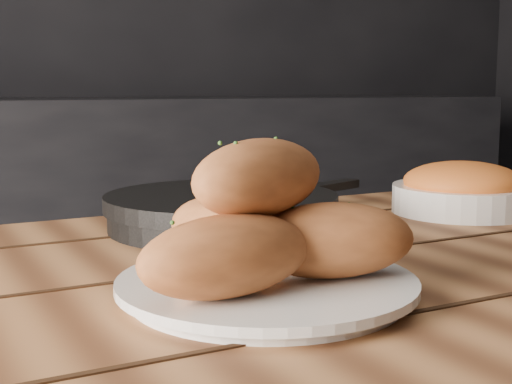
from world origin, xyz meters
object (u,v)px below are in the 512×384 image
object	(u,v)px
bread_rolls	(263,226)
bowl	(463,190)
skillet	(222,210)
plate	(267,287)

from	to	relation	value
bread_rolls	bowl	size ratio (longest dim) A/B	1.31
bread_rolls	skillet	xyz separation A→B (m)	(0.10, 0.30, -0.04)
bread_rolls	skillet	bearing A→B (deg)	71.02
bread_rolls	skillet	size ratio (longest dim) A/B	0.62
plate	bowl	bearing A→B (deg)	27.77
bread_rolls	skillet	distance (m)	0.32
plate	bread_rolls	xyz separation A→B (m)	(-0.01, -0.00, 0.05)
skillet	bowl	world-z (taller)	bowl
skillet	bowl	xyz separation A→B (m)	(0.36, -0.06, 0.01)
plate	bread_rolls	size ratio (longest dim) A/B	0.99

